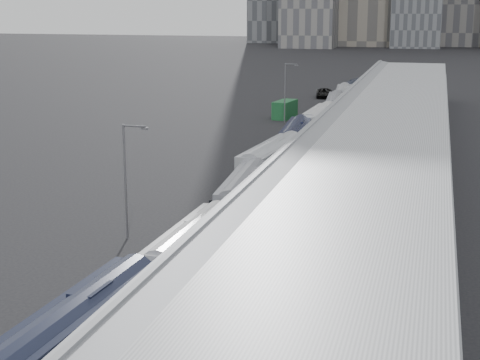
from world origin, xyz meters
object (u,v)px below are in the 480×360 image
(bus_6, at_px, (319,124))
(suv, at_px, (324,93))
(bus_2, at_px, (191,253))
(street_lamp_far, at_px, (286,89))
(bus_7, at_px, (336,109))
(bus_4, at_px, (272,165))
(bus_3, at_px, (244,198))
(bus_9, at_px, (353,91))
(bus_8, at_px, (344,99))
(shipping_container, at_px, (285,109))
(bus_5, at_px, (296,140))
(bus_1, at_px, (77,344))
(street_lamp_near, at_px, (127,174))

(bus_6, relative_size, suv, 2.15)
(bus_2, distance_m, suv, 97.52)
(street_lamp_far, distance_m, suv, 32.73)
(bus_7, bearing_deg, bus_4, -96.50)
(bus_3, distance_m, street_lamp_far, 51.25)
(bus_9, bearing_deg, suv, -179.22)
(bus_7, distance_m, bus_8, 14.21)
(bus_6, height_order, shipping_container, bus_6)
(street_lamp_far, bearing_deg, bus_5, -75.52)
(bus_1, height_order, bus_5, bus_1)
(bus_3, relative_size, suv, 2.04)
(bus_7, height_order, bus_8, bus_7)
(bus_4, relative_size, bus_6, 1.03)
(bus_1, relative_size, bus_7, 1.01)
(bus_2, relative_size, bus_3, 0.92)
(bus_1, distance_m, bus_3, 28.87)
(bus_1, bearing_deg, bus_9, 92.55)
(bus_1, bearing_deg, shipping_container, 97.66)
(bus_2, bearing_deg, bus_9, 91.57)
(bus_1, relative_size, bus_2, 1.14)
(bus_3, xyz_separation_m, bus_8, (-0.36, 69.72, -0.02))
(street_lamp_far, bearing_deg, street_lamp_near, -90.22)
(street_lamp_far, bearing_deg, bus_9, 78.32)
(bus_8, bearing_deg, bus_6, -94.81)
(street_lamp_near, height_order, street_lamp_far, street_lamp_far)
(bus_5, height_order, bus_9, bus_5)
(bus_9, relative_size, street_lamp_far, 1.36)
(bus_4, height_order, bus_8, bus_4)
(bus_3, relative_size, street_lamp_far, 1.46)
(street_lamp_far, bearing_deg, bus_3, -82.41)
(bus_6, bearing_deg, bus_5, -91.42)
(street_lamp_near, bearing_deg, bus_1, -73.21)
(bus_3, bearing_deg, bus_5, 87.46)
(bus_3, xyz_separation_m, bus_5, (-0.84, 27.81, 0.01))
(bus_3, distance_m, street_lamp_near, 11.39)
(bus_1, relative_size, shipping_container, 2.44)
(bus_2, height_order, bus_8, bus_8)
(bus_7, height_order, street_lamp_far, street_lamp_far)
(bus_8, bearing_deg, shipping_container, -122.55)
(bus_5, relative_size, bus_7, 0.97)
(bus_4, bearing_deg, bus_9, 95.40)
(bus_1, bearing_deg, street_lamp_far, 97.17)
(bus_7, distance_m, suv, 28.25)
(bus_8, distance_m, suv, 14.48)
(shipping_container, bearing_deg, suv, 95.07)
(street_lamp_far, xyz_separation_m, suv, (0.95, 32.44, -4.29))
(bus_5, distance_m, bus_9, 54.81)
(bus_6, distance_m, bus_9, 42.44)
(bus_3, height_order, bus_9, bus_3)
(bus_4, bearing_deg, bus_1, -84.67)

